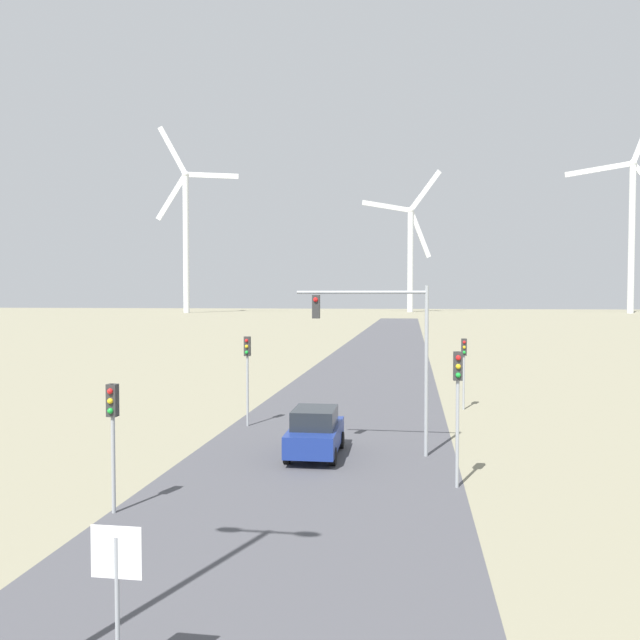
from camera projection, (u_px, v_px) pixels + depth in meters
name	position (u px, v px, depth m)	size (l,w,h in m)	color
road_surface	(371.00, 369.00, 51.62)	(10.00, 240.00, 0.01)	#47474C
stop_sign_near	(117.00, 577.00, 9.36)	(0.81, 0.07, 2.59)	#93999E
traffic_light_post_near_left	(113.00, 419.00, 17.21)	(0.28, 0.33, 3.60)	#93999E
traffic_light_post_near_right	(458.00, 389.00, 19.49)	(0.28, 0.34, 4.30)	#93999E
traffic_light_post_mid_left	(247.00, 361.00, 28.82)	(0.28, 0.34, 4.17)	#93999E
traffic_light_post_mid_right	(464.00, 358.00, 33.01)	(0.28, 0.34, 3.79)	#93999E
traffic_light_mast_overhead	(381.00, 334.00, 23.54)	(5.00, 0.35, 6.43)	#93999E
car_approaching	(315.00, 432.00, 23.47)	(1.88, 4.13, 1.83)	navy
wind_turbine_far_left	(186.00, 229.00, 227.33)	(29.73, 5.91, 67.77)	silver
wind_turbine_left	(410.00, 248.00, 238.67)	(29.89, 11.31, 54.87)	silver
wind_turbine_center	(632.00, 221.00, 220.28)	(39.55, 4.81, 75.74)	silver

